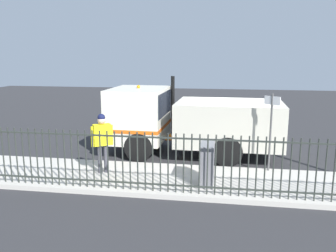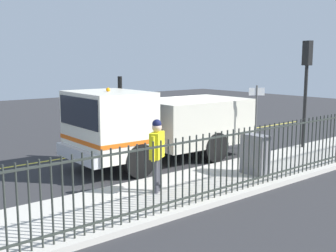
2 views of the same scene
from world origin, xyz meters
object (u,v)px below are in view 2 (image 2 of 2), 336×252
object	(u,v)px
work_truck	(153,122)
traffic_light_near	(306,72)
utility_cabinet	(255,155)
street_sign	(256,112)
worker_standing	(157,148)
traffic_cone	(96,147)

from	to	relation	value
work_truck	traffic_light_near	distance (m)	5.83
traffic_light_near	utility_cabinet	bearing A→B (deg)	116.09
work_truck	traffic_light_near	xyz separation A→B (m)	(1.93, 5.29, 1.49)
work_truck	utility_cabinet	bearing A→B (deg)	-160.37
work_truck	street_sign	size ratio (longest dim) A/B	2.69
utility_cabinet	work_truck	bearing A→B (deg)	-161.85
utility_cabinet	street_sign	size ratio (longest dim) A/B	0.48
traffic_light_near	utility_cabinet	distance (m)	4.91
work_truck	worker_standing	bearing A→B (deg)	145.38
utility_cabinet	traffic_light_near	bearing A→B (deg)	106.44
worker_standing	utility_cabinet	bearing A→B (deg)	-41.92
worker_standing	traffic_light_near	bearing A→B (deg)	-27.18
worker_standing	street_sign	bearing A→B (deg)	-22.09
utility_cabinet	street_sign	distance (m)	2.43
work_truck	utility_cabinet	distance (m)	3.41
traffic_light_near	worker_standing	bearing A→B (deg)	105.93
traffic_cone	traffic_light_near	bearing A→B (deg)	56.66
worker_standing	work_truck	bearing A→B (deg)	20.44
traffic_cone	street_sign	size ratio (longest dim) A/B	0.25
traffic_light_near	utility_cabinet	xyz separation A→B (m)	(1.25, -4.25, -2.12)
utility_cabinet	traffic_cone	bearing A→B (deg)	-160.38
work_truck	utility_cabinet	world-z (taller)	work_truck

